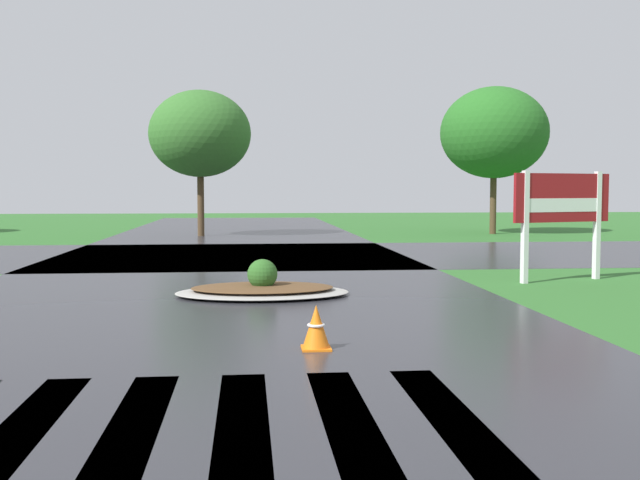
# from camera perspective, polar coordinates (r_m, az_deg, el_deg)

# --- Properties ---
(asphalt_roadway) EXTENTS (10.27, 80.00, 0.01)m
(asphalt_roadway) POSITION_cam_1_polar(r_m,az_deg,el_deg) (12.18, -7.82, -5.48)
(asphalt_roadway) COLOR #2B2B30
(asphalt_roadway) RESTS_ON ground
(asphalt_cross_road) EXTENTS (90.00, 9.24, 0.01)m
(asphalt_cross_road) POSITION_cam_1_polar(r_m,az_deg,el_deg) (22.74, -6.74, -1.13)
(asphalt_cross_road) COLOR #2B2B30
(asphalt_cross_road) RESTS_ON ground
(crosswalk_stripes) EXTENTS (4.95, 3.39, 0.01)m
(crosswalk_stripes) POSITION_cam_1_polar(r_m,az_deg,el_deg) (6.61, -9.88, -13.56)
(crosswalk_stripes) COLOR white
(crosswalk_stripes) RESTS_ON ground
(estate_billboard) EXTENTS (2.41, 0.86, 2.36)m
(estate_billboard) POSITION_cam_1_polar(r_m,az_deg,el_deg) (16.97, 17.76, 2.53)
(estate_billboard) COLOR white
(estate_billboard) RESTS_ON ground
(median_island) EXTENTS (3.22, 2.06, 0.68)m
(median_island) POSITION_cam_1_polar(r_m,az_deg,el_deg) (14.10, -4.35, -3.67)
(median_island) COLOR #9E9B93
(median_island) RESTS_ON ground
(traffic_cone) EXTENTS (0.36, 0.36, 0.55)m
(traffic_cone) POSITION_cam_1_polar(r_m,az_deg,el_deg) (9.37, -0.29, -6.66)
(traffic_cone) COLOR orange
(traffic_cone) RESTS_ON ground
(background_treeline) EXTENTS (47.91, 6.31, 6.42)m
(background_treeline) POSITION_cam_1_polar(r_m,az_deg,el_deg) (32.91, -1.90, 7.60)
(background_treeline) COLOR #4C3823
(background_treeline) RESTS_ON ground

